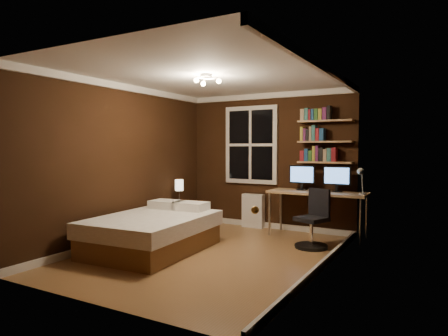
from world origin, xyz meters
The scene contains 24 objects.
floor centered at (0.00, 0.00, 0.00)m, with size 4.20×4.20×0.00m, color olive.
wall_back centered at (0.00, 2.10, 1.25)m, with size 3.20×0.04×2.50m, color black.
wall_left centered at (-1.60, 0.00, 1.25)m, with size 0.04×4.20×2.50m, color black.
wall_right centered at (1.60, 0.00, 1.25)m, with size 0.04×4.20×2.50m, color black.
ceiling centered at (0.00, 0.00, 2.50)m, with size 3.20×4.20×0.02m, color white.
window centered at (-0.35, 2.06, 1.55)m, with size 1.06×0.06×1.46m, color silver.
door centered at (1.59, -1.55, 1.02)m, with size 0.03×0.82×2.05m, color black, non-canonical shape.
door_knob centered at (1.55, -1.85, 1.00)m, with size 0.06×0.06×0.06m, color #BA8E3B.
ceiling_fixture centered at (0.00, -0.10, 2.40)m, with size 0.44×0.44×0.18m, color beige, non-canonical shape.
bookshelf_lower centered at (1.08, 1.98, 1.25)m, with size 0.92×0.22×0.03m, color #987349.
books_row_lower centered at (1.08, 1.98, 1.38)m, with size 0.54×0.16×0.23m, color maroon, non-canonical shape.
bookshelf_middle centered at (1.08, 1.98, 1.60)m, with size 0.92×0.22×0.03m, color #987349.
books_row_middle centered at (1.08, 1.98, 1.73)m, with size 0.42×0.16×0.23m, color navy, non-canonical shape.
bookshelf_upper centered at (1.08, 1.98, 1.95)m, with size 0.92×0.22×0.03m, color #987349.
books_row_upper centered at (1.08, 1.98, 2.08)m, with size 0.48×0.16×0.23m, color #275424, non-canonical shape.
bed centered at (-0.82, -0.25, 0.27)m, with size 1.47×1.96×0.64m.
nightstand centered at (-1.34, 1.12, 0.24)m, with size 0.39×0.39×0.49m, color brown.
bedside_lamp centered at (-1.34, 1.12, 0.70)m, with size 0.15×0.15×0.43m, color #F1E8CC, non-canonical shape.
radiator centered at (-0.26, 1.99, 0.31)m, with size 0.42×0.15×0.63m, color beige.
desk centered at (1.02, 1.78, 0.71)m, with size 1.62×0.61×0.77m.
monitor_left centered at (0.72, 1.86, 0.98)m, with size 0.45×0.12×0.43m, color black, non-canonical shape.
monitor_right centered at (1.31, 1.86, 0.98)m, with size 0.45×0.12×0.43m, color black, non-canonical shape.
desk_lamp centered at (1.75, 1.61, 0.99)m, with size 0.14×0.32×0.44m, color silver, non-canonical shape.
office_chair centered at (1.16, 1.06, 0.32)m, with size 0.52×0.52×0.88m.
Camera 1 is at (2.90, -4.76, 1.51)m, focal length 32.00 mm.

